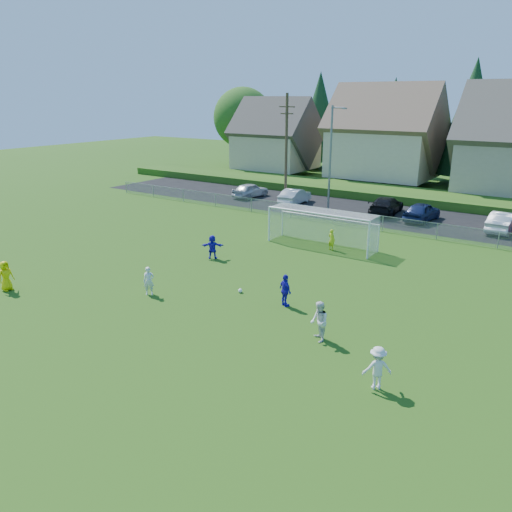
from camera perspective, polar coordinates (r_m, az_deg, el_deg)
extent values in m
plane|color=#193D0C|center=(22.04, -11.89, -8.76)|extent=(160.00, 160.00, 0.00)
plane|color=black|center=(44.50, 14.28, 4.65)|extent=(60.00, 60.00, 0.00)
cube|color=#1E420F|center=(51.41, 17.26, 6.57)|extent=(70.00, 6.00, 0.80)
sphere|color=white|center=(25.89, -1.82, -3.98)|extent=(0.22, 0.22, 0.22)
imported|color=yellow|center=(29.05, -26.69, -2.04)|extent=(0.52, 0.79, 1.60)
imported|color=silver|center=(26.01, -12.16, -2.81)|extent=(0.63, 0.62, 1.47)
imported|color=silver|center=(20.86, 7.23, -7.46)|extent=(1.05, 1.06, 1.73)
imported|color=silver|center=(18.09, 13.70, -12.32)|extent=(1.17, 1.09, 1.59)
imported|color=#2013B7|center=(24.07, 3.37, -3.95)|extent=(1.02, 0.79, 1.61)
imported|color=#2013B7|center=(31.21, -5.01, 1.05)|extent=(1.41, 1.14, 1.50)
imported|color=#CEDF1A|center=(33.21, 8.63, 1.86)|extent=(0.59, 0.47, 1.41)
imported|color=#B0B2B8|center=(50.44, -0.66, 7.54)|extent=(2.15, 4.39, 1.44)
imported|color=beige|center=(47.35, 4.46, 6.82)|extent=(1.97, 4.57, 1.46)
imported|color=black|center=(44.58, 14.64, 5.62)|extent=(2.58, 5.31, 1.49)
imported|color=#142049|center=(42.89, 18.44, 4.84)|extent=(2.18, 4.60, 1.52)
imported|color=silver|center=(41.66, 26.42, 3.52)|extent=(1.85, 4.71, 1.53)
cylinder|color=white|center=(34.80, 1.50, 3.67)|extent=(0.12, 0.12, 2.44)
cylinder|color=white|center=(31.60, 12.71, 1.77)|extent=(0.12, 0.12, 2.44)
cylinder|color=white|center=(32.75, 6.92, 4.84)|extent=(7.30, 0.12, 0.12)
cylinder|color=white|center=(36.36, 3.03, 3.75)|extent=(0.08, 0.08, 1.80)
cylinder|color=white|center=(33.31, 13.83, 1.94)|extent=(0.08, 0.08, 1.80)
cylinder|color=white|center=(34.46, 8.26, 4.34)|extent=(7.30, 0.08, 0.08)
cube|color=silver|center=(34.68, 8.20, 2.90)|extent=(7.30, 0.02, 1.80)
cube|color=silver|center=(35.54, 2.28, 3.96)|extent=(0.02, 1.80, 2.44)
cube|color=silver|center=(32.42, 13.31, 2.13)|extent=(0.02, 1.80, 2.44)
cube|color=silver|center=(33.53, 7.63, 5.12)|extent=(7.30, 1.80, 0.02)
cube|color=gray|center=(39.23, 11.60, 4.87)|extent=(52.00, 0.03, 0.03)
cube|color=gray|center=(39.36, 11.54, 4.06)|extent=(52.00, 0.02, 1.14)
cylinder|color=gray|center=(54.60, -14.62, 7.63)|extent=(0.06, 0.06, 1.20)
cylinder|color=gray|center=(39.36, 11.54, 4.06)|extent=(0.06, 0.06, 1.20)
cylinder|color=slate|center=(44.09, 8.47, 10.83)|extent=(0.18, 0.18, 9.00)
cylinder|color=slate|center=(43.57, 9.35, 16.38)|extent=(1.20, 0.12, 0.12)
cube|color=slate|center=(43.32, 10.09, 16.27)|extent=(0.36, 0.18, 0.12)
cylinder|color=#473321|center=(47.27, 3.47, 12.05)|extent=(0.26, 0.26, 10.00)
cube|color=#473321|center=(47.04, 3.56, 16.66)|extent=(1.60, 0.10, 0.10)
cube|color=#473321|center=(47.05, 3.55, 15.93)|extent=(1.30, 0.10, 0.10)
cube|color=tan|center=(65.64, 2.26, 11.97)|extent=(9.00, 8.00, 4.50)
pyramid|color=#423D38|center=(65.30, 2.33, 17.80)|extent=(9.90, 8.80, 4.41)
cube|color=#C6B58E|center=(60.36, 14.36, 11.41)|extent=(11.00, 9.00, 5.50)
pyramid|color=brown|center=(60.07, 14.95, 18.73)|extent=(12.10, 9.90, 4.96)
cylinder|color=#382616|center=(73.49, -1.47, 11.77)|extent=(0.36, 0.36, 3.96)
sphere|color=#2B5B19|center=(73.14, -1.50, 15.54)|extent=(8.36, 8.36, 8.36)
cylinder|color=#382616|center=(71.86, 7.05, 10.39)|extent=(0.30, 0.30, 1.20)
cone|color=#143819|center=(71.33, 7.25, 15.54)|extent=(6.76, 6.76, 11.70)
cylinder|color=#382616|center=(68.86, 14.95, 9.62)|extent=(0.30, 0.30, 1.20)
cone|color=#143819|center=(68.32, 15.36, 14.59)|extent=(6.24, 6.24, 10.80)
cylinder|color=#382616|center=(63.35, 22.61, 8.19)|extent=(0.30, 0.30, 1.20)
cone|color=#143819|center=(62.73, 23.37, 14.39)|extent=(7.28, 7.28, 12.60)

